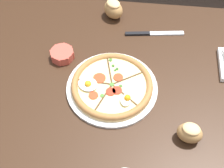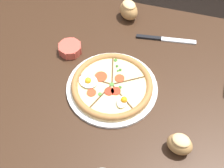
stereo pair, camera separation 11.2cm
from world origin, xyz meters
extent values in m
plane|color=#3D2D23|center=(0.00, 0.00, 0.00)|extent=(12.00, 12.00, 0.00)
cube|color=#331E11|center=(0.00, 0.00, 0.76)|extent=(1.53, 0.95, 0.03)
cube|color=#331E11|center=(-0.72, 0.43, 0.37)|extent=(0.06, 0.06, 0.75)
cylinder|color=white|center=(-0.10, -0.02, 0.78)|extent=(0.33, 0.33, 0.01)
cylinder|color=tan|center=(-0.10, -0.02, 0.79)|extent=(0.30, 0.30, 0.01)
cylinder|color=#E0CC84|center=(-0.10, -0.02, 0.80)|extent=(0.26, 0.26, 0.00)
torus|color=#A36B38|center=(-0.10, -0.02, 0.80)|extent=(0.30, 0.30, 0.02)
cube|color=#472D19|center=(-0.05, 0.01, 0.80)|extent=(0.11, 0.07, 0.00)
cube|color=#472D19|center=(-0.12, 0.04, 0.80)|extent=(0.04, 0.13, 0.00)
cube|color=#472D19|center=(-0.17, -0.02, 0.80)|extent=(0.13, 0.01, 0.00)
cube|color=#472D19|center=(-0.13, -0.08, 0.80)|extent=(0.05, 0.12, 0.00)
cube|color=#472D19|center=(-0.05, -0.06, 0.80)|extent=(0.10, 0.09, 0.00)
cylinder|color=red|center=(-0.08, 0.01, 0.81)|extent=(0.04, 0.04, 0.00)
cylinder|color=red|center=(-0.16, -0.08, 0.81)|extent=(0.03, 0.03, 0.00)
cylinder|color=red|center=(-0.15, 0.00, 0.81)|extent=(0.05, 0.05, 0.00)
cylinder|color=red|center=(-0.10, -0.06, 0.81)|extent=(0.04, 0.04, 0.00)
cylinder|color=red|center=(-0.08, -0.05, 0.81)|extent=(0.04, 0.04, 0.00)
ellipsoid|color=white|center=(-0.05, -0.09, 0.81)|extent=(0.04, 0.05, 0.01)
sphere|color=orange|center=(-0.04, -0.08, 0.82)|extent=(0.02, 0.02, 0.02)
ellipsoid|color=white|center=(-0.19, -0.04, 0.81)|extent=(0.09, 0.09, 0.01)
sphere|color=#F4AD1E|center=(-0.19, -0.04, 0.82)|extent=(0.02, 0.02, 0.02)
cylinder|color=#2D5B1E|center=(-0.17, -0.01, 0.81)|extent=(0.02, 0.02, 0.00)
cylinder|color=#2D5B1E|center=(-0.07, -0.03, 0.81)|extent=(0.01, 0.01, 0.00)
cylinder|color=#477A2D|center=(-0.10, -0.02, 0.81)|extent=(0.02, 0.02, 0.00)
cylinder|color=#477A2D|center=(-0.13, -0.08, 0.81)|extent=(0.01, 0.01, 0.00)
cylinder|color=#2D5B1E|center=(-0.19, -0.05, 0.81)|extent=(0.02, 0.02, 0.00)
cylinder|color=#386B23|center=(-0.10, 0.04, 0.81)|extent=(0.01, 0.01, 0.00)
cylinder|color=#2D5B1E|center=(-0.09, 0.05, 0.81)|extent=(0.01, 0.01, 0.00)
cylinder|color=#2D5B1E|center=(-0.11, 0.06, 0.81)|extent=(0.01, 0.01, 0.00)
cylinder|color=#386B23|center=(-0.12, 0.09, 0.81)|extent=(0.01, 0.01, 0.00)
cylinder|color=#C64C3D|center=(-0.31, 0.11, 0.79)|extent=(0.09, 0.09, 0.04)
cylinder|color=gold|center=(-0.31, 0.11, 0.80)|extent=(0.07, 0.07, 0.02)
cylinder|color=#C64C3D|center=(-0.27, 0.11, 0.79)|extent=(0.01, 0.01, 0.03)
cylinder|color=#C64C3D|center=(-0.28, 0.14, 0.79)|extent=(0.01, 0.01, 0.03)
cylinder|color=#C64C3D|center=(-0.31, 0.15, 0.79)|extent=(0.01, 0.01, 0.03)
cylinder|color=#C64C3D|center=(-0.34, 0.14, 0.79)|extent=(0.01, 0.01, 0.03)
cylinder|color=#C64C3D|center=(-0.36, 0.11, 0.79)|extent=(0.01, 0.01, 0.03)
cylinder|color=#C64C3D|center=(-0.34, 0.08, 0.79)|extent=(0.01, 0.01, 0.03)
cylinder|color=#C64C3D|center=(-0.31, 0.06, 0.79)|extent=(0.01, 0.01, 0.03)
cylinder|color=#C64C3D|center=(-0.28, 0.08, 0.79)|extent=(0.01, 0.01, 0.03)
ellipsoid|color=#B27F47|center=(-0.14, 0.37, 0.82)|extent=(0.12, 0.11, 0.08)
ellipsoid|color=#EAB775|center=(-0.14, 0.37, 0.85)|extent=(0.08, 0.08, 0.02)
ellipsoid|color=#B27F47|center=(0.17, -0.19, 0.81)|extent=(0.09, 0.08, 0.07)
ellipsoid|color=#EAB775|center=(0.17, -0.19, 0.84)|extent=(0.07, 0.06, 0.02)
cube|color=silver|center=(0.10, 0.29, 0.78)|extent=(0.14, 0.04, 0.01)
cube|color=black|center=(-0.03, 0.27, 0.78)|extent=(0.10, 0.03, 0.01)
camera|label=1|loc=(-0.03, -0.68, 1.71)|focal=50.00mm
camera|label=2|loc=(0.08, -0.66, 1.71)|focal=50.00mm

